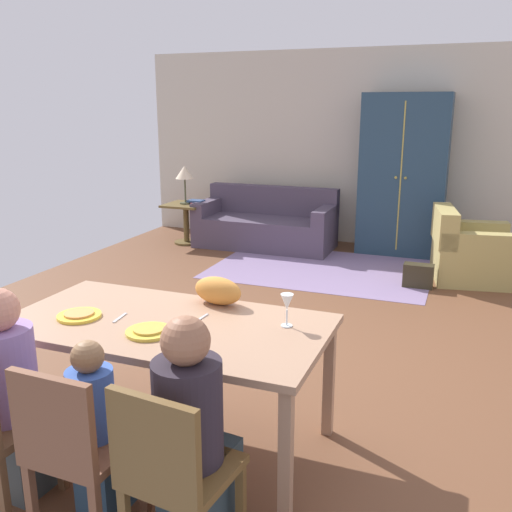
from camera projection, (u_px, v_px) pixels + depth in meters
name	position (u px, v px, depth m)	size (l,w,h in m)	color
ground_plane	(297.00, 321.00, 5.23)	(6.67, 6.49, 0.02)	brown
back_wall	(368.00, 149.00, 7.85)	(6.67, 0.10, 2.70)	beige
dining_table	(167.00, 333.00, 3.17)	(1.82, 0.95, 0.76)	#A77E61
plate_near_man	(79.00, 316.00, 3.22)	(0.25, 0.25, 0.02)	yellow
pizza_near_man	(79.00, 313.00, 3.22)	(0.17, 0.17, 0.01)	#DF9347
plate_near_child	(149.00, 332.00, 2.99)	(0.25, 0.25, 0.02)	yellow
pizza_near_child	(149.00, 329.00, 2.99)	(0.17, 0.17, 0.01)	gold
wine_glass	(287.00, 303.00, 3.06)	(0.07, 0.07, 0.19)	silver
fork	(120.00, 318.00, 3.21)	(0.02, 0.15, 0.01)	silver
knife	(200.00, 319.00, 3.19)	(0.01, 0.17, 0.01)	silver
person_man	(15.00, 400.00, 2.80)	(0.30, 0.41, 1.11)	#3C4446
dining_chair_child	(73.00, 444.00, 2.48)	(0.43, 0.43, 0.87)	brown
person_child	(98.00, 435.00, 2.64)	(0.22, 0.29, 0.92)	#284258
dining_chair_woman	(172.00, 469.00, 2.30)	(0.46, 0.46, 0.87)	brown
person_woman	(194.00, 442.00, 2.45)	(0.31, 0.41, 1.11)	#2C3E47
cat	(218.00, 291.00, 3.42)	(0.32, 0.16, 0.17)	orange
area_rug	(321.00, 269.00, 6.87)	(2.60, 1.80, 0.01)	gray
couch	(266.00, 225.00, 7.92)	(1.91, 0.86, 0.82)	#4B3F52
armchair	(469.00, 253.00, 6.38)	(0.99, 0.98, 0.82)	tan
armoire	(403.00, 175.00, 7.38)	(1.10, 0.59, 2.10)	#233C51
side_table	(186.00, 218.00, 8.06)	(0.56, 0.56, 0.58)	brown
table_lamp	(185.00, 174.00, 7.90)	(0.26, 0.26, 0.54)	#494C31
book_lower	(200.00, 203.00, 7.97)	(0.22, 0.16, 0.03)	maroon
book_upper	(196.00, 201.00, 7.99)	(0.22, 0.16, 0.03)	navy
handbag	(418.00, 276.00, 6.16)	(0.32, 0.16, 0.26)	#302A1A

